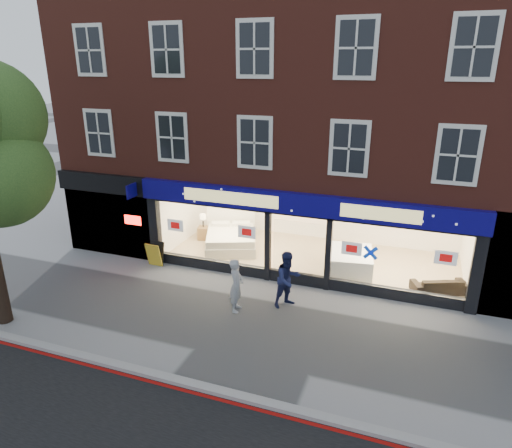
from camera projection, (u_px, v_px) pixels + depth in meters
The scene contains 12 objects.
ground at pixel (268, 330), 13.06m from camera, with size 120.00×120.00×0.00m, color gray.
kerb_line at pixel (225, 401), 10.32m from camera, with size 60.00×0.10×0.01m, color #8C0A07.
kerb_stone at pixel (228, 393), 10.48m from camera, with size 60.00×0.25×0.12m, color gray.
showroom_floor at pixel (311, 258), 17.69m from camera, with size 11.00×4.50×0.10m, color tan.
building at pixel (329, 78), 16.94m from camera, with size 19.00×8.26×10.30m.
display_bed at pixel (231, 238), 18.51m from camera, with size 2.75×2.98×1.37m.
bedside_table at pixel (204, 233), 19.34m from camera, with size 0.45×0.45×0.55m, color brown.
mattress_stack at pixel (350, 261), 16.37m from camera, with size 1.78×2.11×0.75m.
sofa at pixel (439, 285), 14.91m from camera, with size 1.76×0.69×0.51m, color black.
a_board at pixel (155, 254), 17.02m from camera, with size 0.60×0.39×0.93m, color gold.
pedestrian_grey at pixel (236, 285), 13.83m from camera, with size 0.62×0.41×1.70m, color #A2A4AA.
pedestrian_blue at pixel (288, 279), 14.08m from camera, with size 0.88×0.69×1.81m, color #191F48.
Camera 1 is at (3.52, -10.71, 7.28)m, focal length 32.00 mm.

